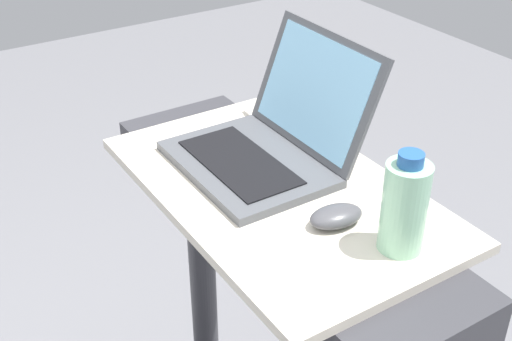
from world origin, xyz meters
name	(u,v)px	position (x,y,z in m)	size (l,w,h in m)	color
desk_board	(278,190)	(0.00, 0.70, 1.08)	(0.71, 0.43, 0.02)	beige
laptop	(269,139)	(-0.09, 0.74, 1.14)	(0.33, 0.33, 0.24)	#515459
computer_mouse	(336,216)	(0.16, 0.71, 1.11)	(0.06, 0.10, 0.03)	#4C4C51
water_bottle	(405,206)	(0.27, 0.76, 1.18)	(0.08, 0.08, 0.18)	#9EDBB2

